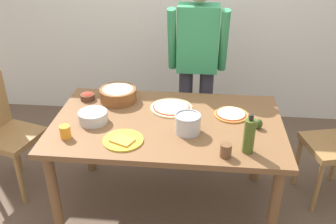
{
  "coord_description": "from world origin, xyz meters",
  "views": [
    {
      "loc": [
        0.23,
        -2.25,
        2.07
      ],
      "look_at": [
        0.0,
        0.05,
        0.81
      ],
      "focal_mm": 40.05,
      "sensor_mm": 36.0,
      "label": 1
    }
  ],
  "objects": [
    {
      "name": "steel_pot",
      "position": [
        0.15,
        -0.12,
        0.83
      ],
      "size": [
        0.17,
        0.17,
        0.13
      ],
      "color": "#B7B7BC",
      "rests_on": "dining_table"
    },
    {
      "name": "small_sauce_bowl",
      "position": [
        -0.65,
        0.28,
        0.79
      ],
      "size": [
        0.11,
        0.11,
        0.06
      ],
      "color": "#4C2D1E",
      "rests_on": "dining_table"
    },
    {
      "name": "chair_wooden_left",
      "position": [
        -1.32,
        0.15,
        0.54
      ],
      "size": [
        0.5,
        0.5,
        0.95
      ],
      "color": "olive",
      "rests_on": "ground"
    },
    {
      "name": "cup_orange",
      "position": [
        -0.63,
        -0.27,
        0.8
      ],
      "size": [
        0.07,
        0.07,
        0.08
      ],
      "primitive_type": "cylinder",
      "color": "orange",
      "rests_on": "dining_table"
    },
    {
      "name": "person_cook",
      "position": [
        0.18,
        0.76,
        0.94
      ],
      "size": [
        0.49,
        0.25,
        1.62
      ],
      "color": "#2D2D38",
      "rests_on": "ground"
    },
    {
      "name": "ground",
      "position": [
        0.0,
        0.0,
        0.0
      ],
      "size": [
        8.0,
        8.0,
        0.0
      ],
      "primitive_type": "plane",
      "color": "brown"
    },
    {
      "name": "avocado",
      "position": [
        0.62,
        -0.03,
        0.8
      ],
      "size": [
        0.06,
        0.06,
        0.07
      ],
      "primitive_type": "ellipsoid",
      "color": "#2D4219",
      "rests_on": "dining_table"
    },
    {
      "name": "pizza_raw_on_board",
      "position": [
        0.01,
        0.2,
        0.77
      ],
      "size": [
        0.31,
        0.31,
        0.02
      ],
      "color": "beige",
      "rests_on": "dining_table"
    },
    {
      "name": "mixing_bowl_steel",
      "position": [
        -0.51,
        -0.05,
        0.8
      ],
      "size": [
        0.2,
        0.2,
        0.08
      ],
      "color": "#B7B7BC",
      "rests_on": "dining_table"
    },
    {
      "name": "olive_oil_bottle",
      "position": [
        0.52,
        -0.31,
        0.87
      ],
      "size": [
        0.07,
        0.07,
        0.26
      ],
      "color": "#47561E",
      "rests_on": "dining_table"
    },
    {
      "name": "cup_small_brown",
      "position": [
        0.39,
        -0.38,
        0.8
      ],
      "size": [
        0.07,
        0.07,
        0.08
      ],
      "primitive_type": "cylinder",
      "color": "brown",
      "rests_on": "dining_table"
    },
    {
      "name": "plate_with_slice",
      "position": [
        -0.26,
        -0.28,
        0.77
      ],
      "size": [
        0.26,
        0.26,
        0.02
      ],
      "color": "gold",
      "rests_on": "dining_table"
    },
    {
      "name": "dining_table",
      "position": [
        0.0,
        0.0,
        0.67
      ],
      "size": [
        1.6,
        0.96,
        0.76
      ],
      "color": "brown",
      "rests_on": "ground"
    },
    {
      "name": "popcorn_bowl",
      "position": [
        -0.41,
        0.29,
        0.82
      ],
      "size": [
        0.28,
        0.28,
        0.11
      ],
      "color": "brown",
      "rests_on": "dining_table"
    },
    {
      "name": "pizza_cooked_on_tray",
      "position": [
        0.45,
        0.14,
        0.77
      ],
      "size": [
        0.24,
        0.24,
        0.02
      ],
      "color": "#C67A33",
      "rests_on": "dining_table"
    }
  ]
}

